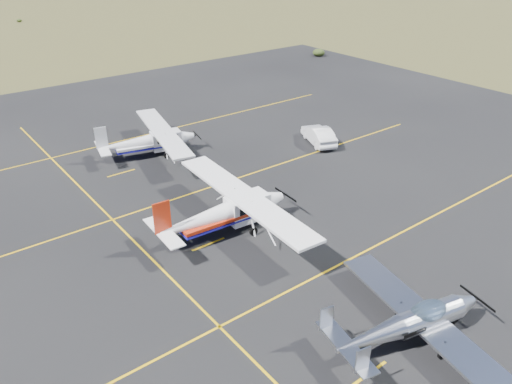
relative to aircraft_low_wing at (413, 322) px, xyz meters
name	(u,v)px	position (x,y,z in m)	size (l,w,h in m)	color
ground	(353,295)	(0.35, 3.37, -0.99)	(1600.00, 1600.00, 0.00)	#383D1C
apron	(259,230)	(0.35, 10.37, -0.99)	(72.00, 72.00, 0.02)	black
aircraft_low_wing	(413,322)	(0.00, 0.00, 0.00)	(6.97, 9.58, 2.07)	silver
aircraft_cessna	(225,211)	(-1.22, 11.31, 0.34)	(7.09, 11.81, 2.99)	white
aircraft_plain	(149,140)	(0.32, 23.38, 0.21)	(6.86, 10.69, 2.70)	silver
sedan	(319,135)	(11.81, 17.58, -0.30)	(1.45, 4.15, 1.37)	white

